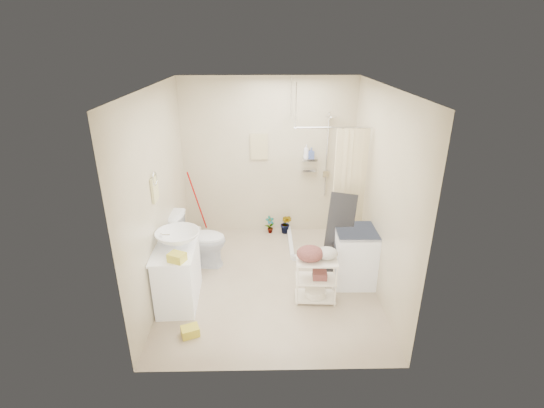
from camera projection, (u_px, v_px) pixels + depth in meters
The scene contains 23 objects.
floor at pixel (270, 281), 5.47m from camera, with size 3.20×3.20×0.00m, color tan.
ceiling at pixel (270, 87), 4.46m from camera, with size 2.80×3.20×0.04m, color silver.
wall_back at pixel (268, 158), 6.44m from camera, with size 2.80×0.04×2.60m, color beige.
wall_front at pixel (272, 259), 3.49m from camera, with size 2.80×0.04×2.60m, color beige.
wall_left at pixel (159, 195), 4.94m from camera, with size 0.04×3.20×2.60m, color beige.
wall_right at pixel (380, 193), 4.99m from camera, with size 0.04×3.20×2.60m, color beige.
vanity at pixel (178, 274), 4.93m from camera, with size 0.49×0.88×0.78m, color white.
sink at pixel (178, 238), 4.78m from camera, with size 0.54×0.54×0.19m, color white.
counter_basket at pixel (177, 257), 4.44m from camera, with size 0.18×0.14×0.10m, color gold.
floor_basket at pixel (190, 330), 4.44m from camera, with size 0.28×0.22×0.15m, color gold.
toilet at pixel (198, 239), 5.73m from camera, with size 0.46×0.80×0.82m, color silver.
mop at pixel (196, 203), 6.59m from camera, with size 0.11×0.11×1.14m, color #AE0403, non-canonical shape.
potted_plant_a at pixel (270, 225), 6.76m from camera, with size 0.16×0.11×0.31m, color brown.
potted_plant_b at pixel (286, 224), 6.74m from camera, with size 0.20×0.16×0.36m, color maroon.
hanging_towel at pixel (259, 147), 6.34m from camera, with size 0.28×0.03×0.42m, color beige.
towel_ring at pixel (154, 187), 4.69m from camera, with size 0.04×0.22×0.34m, color #DCD388, non-canonical shape.
tp_holder at pixel (167, 234), 5.21m from camera, with size 0.08×0.12×0.14m, color white, non-canonical shape.
shower at pixel (324, 184), 6.05m from camera, with size 1.10×1.10×2.10m, color silver, non-canonical shape.
shampoo_bottle_a at pixel (306, 152), 6.31m from camera, with size 0.09×0.09×0.23m, color white.
shampoo_bottle_b at pixel (311, 153), 6.33m from camera, with size 0.08×0.08×0.18m, color #475B9D.
washing_machine at pixel (354, 256), 5.32m from camera, with size 0.54×0.56×0.79m, color white.
laundry_rack at pixel (316, 276), 4.95m from camera, with size 0.51×0.30×0.70m, color white, non-canonical shape.
ironing_board at pixel (338, 238), 5.28m from camera, with size 0.36×0.11×1.27m, color black, non-canonical shape.
Camera 1 is at (-0.06, -4.63, 3.11)m, focal length 26.00 mm.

